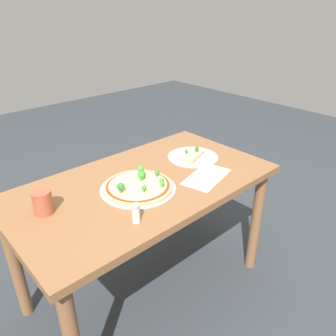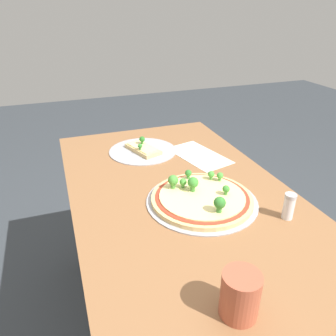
# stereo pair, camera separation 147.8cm
# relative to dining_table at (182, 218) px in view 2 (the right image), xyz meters

# --- Properties ---
(ground_plane) EXTENTS (8.00, 8.00, 0.00)m
(ground_plane) POSITION_rel_dining_table_xyz_m (0.00, 0.00, -0.60)
(ground_plane) COLOR #33383D
(dining_table) EXTENTS (1.29, 0.72, 0.70)m
(dining_table) POSITION_rel_dining_table_xyz_m (0.00, 0.00, 0.00)
(dining_table) COLOR brown
(dining_table) RESTS_ON ground_plane
(pizza_tray_whole) EXTENTS (0.35, 0.35, 0.07)m
(pizza_tray_whole) POSITION_rel_dining_table_xyz_m (0.06, 0.04, 0.11)
(pizza_tray_whole) COLOR #A3A3A8
(pizza_tray_whole) RESTS_ON dining_table
(pizza_tray_slice) EXTENTS (0.28, 0.28, 0.06)m
(pizza_tray_slice) POSITION_rel_dining_table_xyz_m (-0.38, -0.03, 0.10)
(pizza_tray_slice) COLOR #A3A3A8
(pizza_tray_slice) RESTS_ON dining_table
(drinking_cup) EXTENTS (0.08, 0.08, 0.10)m
(drinking_cup) POSITION_rel_dining_table_xyz_m (0.47, -0.07, 0.15)
(drinking_cup) COLOR #AD5138
(drinking_cup) RESTS_ON dining_table
(condiment_shaker) EXTENTS (0.03, 0.03, 0.08)m
(condiment_shaker) POSITION_rel_dining_table_xyz_m (0.23, 0.24, 0.14)
(condiment_shaker) COLOR silver
(condiment_shaker) RESTS_ON dining_table
(paper_menu) EXTENTS (0.30, 0.21, 0.00)m
(paper_menu) POSITION_rel_dining_table_xyz_m (-0.26, 0.18, 0.10)
(paper_menu) COLOR silver
(paper_menu) RESTS_ON dining_table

